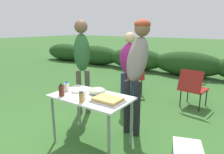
% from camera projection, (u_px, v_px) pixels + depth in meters
% --- Properties ---
extents(ground_plane, '(60.00, 60.00, 0.00)m').
position_uv_depth(ground_plane, '(92.00, 144.00, 2.91)').
color(ground_plane, '#336028').
extents(shrub_hedge, '(14.40, 0.90, 0.84)m').
position_uv_depth(shrub_hedge, '(187.00, 64.00, 6.89)').
color(shrub_hedge, '#1E4219').
rests_on(shrub_hedge, ground).
extents(folding_table, '(1.10, 0.64, 0.74)m').
position_uv_depth(folding_table, '(91.00, 101.00, 2.75)').
color(folding_table, silver).
rests_on(folding_table, ground).
extents(food_tray, '(0.39, 0.29, 0.06)m').
position_uv_depth(food_tray, '(108.00, 100.00, 2.51)').
color(food_tray, '#9E9EA3').
rests_on(food_tray, folding_table).
extents(plate_stack, '(0.21, 0.21, 0.04)m').
position_uv_depth(plate_stack, '(78.00, 91.00, 2.91)').
color(plate_stack, white).
rests_on(plate_stack, folding_table).
extents(mixing_bowl, '(0.25, 0.25, 0.09)m').
position_uv_depth(mixing_bowl, '(97.00, 91.00, 2.81)').
color(mixing_bowl, '#ADBC99').
rests_on(mixing_bowl, folding_table).
extents(paper_cup_stack, '(0.08, 0.08, 0.12)m').
position_uv_depth(paper_cup_stack, '(83.00, 95.00, 2.59)').
color(paper_cup_stack, white).
rests_on(paper_cup_stack, folding_table).
extents(beer_bottle, '(0.06, 0.06, 0.14)m').
position_uv_depth(beer_bottle, '(61.00, 88.00, 2.87)').
color(beer_bottle, brown).
rests_on(beer_bottle, folding_table).
extents(mayo_bottle, '(0.07, 0.07, 0.15)m').
position_uv_depth(mayo_bottle, '(67.00, 86.00, 2.94)').
color(mayo_bottle, silver).
rests_on(mayo_bottle, folding_table).
extents(bbq_sauce_bottle, '(0.07, 0.07, 0.19)m').
position_uv_depth(bbq_sauce_bottle, '(61.00, 90.00, 2.72)').
color(bbq_sauce_bottle, '#562314').
rests_on(bbq_sauce_bottle, folding_table).
extents(spice_jar, '(0.06, 0.06, 0.15)m').
position_uv_depth(spice_jar, '(81.00, 97.00, 2.49)').
color(spice_jar, '#B2893D').
rests_on(spice_jar, folding_table).
extents(standing_person_in_navy_coat, '(0.32, 0.50, 1.77)m').
position_uv_depth(standing_person_in_navy_coat, '(137.00, 61.00, 3.03)').
color(standing_person_in_navy_coat, black).
rests_on(standing_person_in_navy_coat, ground).
extents(standing_person_in_gray_fleece, '(0.36, 0.37, 1.79)m').
position_uv_depth(standing_person_in_gray_fleece, '(82.00, 57.00, 3.70)').
color(standing_person_in_gray_fleece, '#4C473D').
rests_on(standing_person_in_gray_fleece, ground).
extents(standing_person_with_beanie, '(0.48, 0.45, 1.56)m').
position_uv_depth(standing_person_with_beanie, '(129.00, 65.00, 3.98)').
color(standing_person_with_beanie, '#232D4C').
rests_on(standing_person_with_beanie, ground).
extents(camp_chair_green_behind_table, '(0.73, 0.75, 0.83)m').
position_uv_depth(camp_chair_green_behind_table, '(133.00, 76.00, 5.04)').
color(camp_chair_green_behind_table, maroon).
rests_on(camp_chair_green_behind_table, ground).
extents(camp_chair_near_hedge, '(0.54, 0.65, 0.83)m').
position_uv_depth(camp_chair_near_hedge, '(193.00, 86.00, 4.11)').
color(camp_chair_near_hedge, maroon).
rests_on(camp_chair_near_hedge, ground).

